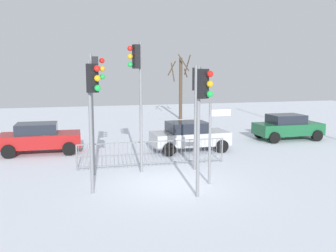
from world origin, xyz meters
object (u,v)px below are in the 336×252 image
car_silver_near (189,136)px  car_green_mid (287,127)px  traffic_light_mid_left (93,97)px  traffic_light_rear_left (137,78)px  direction_sign_post (212,139)px  car_red_trailing (40,138)px  traffic_light_mid_right (202,102)px  traffic_light_foreground_left (95,87)px  bare_tree_left (180,85)px  traffic_light_rear_right (196,94)px

car_silver_near → car_green_mid: 6.62m
traffic_light_mid_left → traffic_light_rear_left: traffic_light_rear_left is taller
direction_sign_post → car_silver_near: bearing=82.3°
car_red_trailing → car_silver_near: (7.19, -1.38, 0.00)m
car_green_mid → car_silver_near: bearing=-166.6°
traffic_light_mid_right → traffic_light_rear_left: size_ratio=0.82×
car_green_mid → traffic_light_foreground_left: bearing=-156.8°
direction_sign_post → traffic_light_foreground_left: bearing=151.8°
direction_sign_post → bare_tree_left: bare_tree_left is taller
car_silver_near → bare_tree_left: bearing=73.5°
traffic_light_mid_left → traffic_light_rear_left: (1.84, 2.26, 0.53)m
traffic_light_rear_left → traffic_light_mid_right: bearing=-169.7°
traffic_light_mid_right → direction_sign_post: size_ratio=1.44×
traffic_light_mid_left → car_red_trailing: (-2.15, 6.98, -2.41)m
traffic_light_mid_left → traffic_light_rear_left: bearing=-162.6°
car_red_trailing → car_green_mid: same height
car_green_mid → bare_tree_left: bare_tree_left is taller
traffic_light_foreground_left → car_silver_near: size_ratio=1.20×
traffic_light_rear_left → direction_sign_post: size_ratio=1.75×
traffic_light_mid_right → bare_tree_left: (4.92, 18.78, -0.28)m
direction_sign_post → traffic_light_rear_right: bearing=88.3°
traffic_light_rear_right → traffic_light_mid_right: bearing=-74.4°
traffic_light_mid_left → car_red_trailing: bearing=-106.3°
traffic_light_mid_right → bare_tree_left: 19.42m
traffic_light_mid_right → traffic_light_mid_left: bearing=-55.1°
traffic_light_mid_left → traffic_light_rear_right: size_ratio=1.03×
car_red_trailing → bare_tree_left: 14.92m
traffic_light_foreground_left → car_green_mid: size_ratio=1.21×
traffic_light_rear_left → direction_sign_post: 3.73m
traffic_light_mid_left → direction_sign_post: traffic_light_mid_left is taller
car_silver_near → car_green_mid: size_ratio=1.01×
traffic_light_rear_left → car_silver_near: (3.19, 3.34, -2.94)m
traffic_light_mid_right → car_red_trailing: bearing=-91.4°
traffic_light_rear_left → traffic_light_rear_right: 2.46m
traffic_light_mid_left → car_green_mid: size_ratio=1.13×
traffic_light_mid_left → traffic_light_mid_right: traffic_light_mid_left is taller
traffic_light_mid_right → direction_sign_post: traffic_light_mid_right is taller
car_green_mid → traffic_light_rear_left: bearing=-153.0°
car_green_mid → car_red_trailing: bearing=-179.1°
traffic_light_rear_left → bare_tree_left: 16.60m
traffic_light_rear_left → traffic_light_foreground_left: 1.62m
traffic_light_rear_left → car_green_mid: 11.18m
direction_sign_post → bare_tree_left: bearing=79.0°
bare_tree_left → traffic_light_rear_right: bearing=-104.4°
traffic_light_foreground_left → car_silver_near: bearing=127.3°
traffic_light_mid_right → direction_sign_post: 2.13m
car_silver_near → traffic_light_mid_left: bearing=-133.9°
car_red_trailing → car_green_mid: bearing=1.6°
bare_tree_left → traffic_light_rear_left: bearing=-112.4°
traffic_light_rear_right → direction_sign_post: (-0.14, -2.09, -1.46)m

